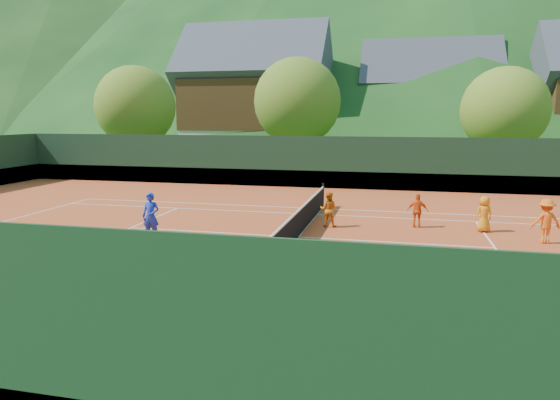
% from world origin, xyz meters
% --- Properties ---
extents(ground, '(400.00, 400.00, 0.00)m').
position_xyz_m(ground, '(0.00, 0.00, 0.00)').
color(ground, '#2C5019').
rests_on(ground, ground).
extents(clay_court, '(40.00, 24.00, 0.02)m').
position_xyz_m(clay_court, '(0.00, 0.00, 0.01)').
color(clay_court, '#B2421C').
rests_on(clay_court, ground).
extents(coach, '(0.61, 0.43, 1.61)m').
position_xyz_m(coach, '(-4.79, -1.45, 0.82)').
color(coach, '#1B30B3').
rests_on(coach, clay_court).
extents(student_a, '(0.66, 0.52, 1.33)m').
position_xyz_m(student_a, '(0.80, 1.88, 0.69)').
color(student_a, orange).
rests_on(student_a, clay_court).
extents(student_b, '(0.76, 0.34, 1.28)m').
position_xyz_m(student_b, '(4.08, 2.51, 0.66)').
color(student_b, '#F35715').
rests_on(student_b, clay_court).
extents(student_c, '(0.75, 0.63, 1.31)m').
position_xyz_m(student_c, '(6.39, 2.31, 0.67)').
color(student_c, orange).
rests_on(student_c, clay_court).
extents(student_d, '(1.04, 0.71, 1.48)m').
position_xyz_m(student_d, '(8.08, 1.03, 0.76)').
color(student_d, orange).
rests_on(student_d, clay_court).
extents(tennis_ball_0, '(0.07, 0.07, 0.07)m').
position_xyz_m(tennis_ball_0, '(1.98, -2.22, 0.05)').
color(tennis_ball_0, yellow).
rests_on(tennis_ball_0, clay_court).
extents(tennis_ball_1, '(0.07, 0.07, 0.07)m').
position_xyz_m(tennis_ball_1, '(2.15, -6.77, 0.05)').
color(tennis_ball_1, yellow).
rests_on(tennis_ball_1, clay_court).
extents(tennis_ball_2, '(0.07, 0.07, 0.07)m').
position_xyz_m(tennis_ball_2, '(2.62, -8.10, 0.05)').
color(tennis_ball_2, yellow).
rests_on(tennis_ball_2, clay_court).
extents(tennis_ball_3, '(0.07, 0.07, 0.07)m').
position_xyz_m(tennis_ball_3, '(0.58, -7.51, 0.05)').
color(tennis_ball_3, yellow).
rests_on(tennis_ball_3, clay_court).
extents(tennis_ball_4, '(0.07, 0.07, 0.07)m').
position_xyz_m(tennis_ball_4, '(-6.28, -3.97, 0.05)').
color(tennis_ball_4, yellow).
rests_on(tennis_ball_4, clay_court).
extents(tennis_ball_5, '(0.07, 0.07, 0.07)m').
position_xyz_m(tennis_ball_5, '(0.84, -7.93, 0.05)').
color(tennis_ball_5, yellow).
rests_on(tennis_ball_5, clay_court).
extents(tennis_ball_6, '(0.07, 0.07, 0.07)m').
position_xyz_m(tennis_ball_6, '(0.25, -2.70, 0.05)').
color(tennis_ball_6, yellow).
rests_on(tennis_ball_6, clay_court).
extents(tennis_ball_7, '(0.07, 0.07, 0.07)m').
position_xyz_m(tennis_ball_7, '(-3.10, -1.05, 0.05)').
color(tennis_ball_7, yellow).
rests_on(tennis_ball_7, clay_court).
extents(tennis_ball_8, '(0.07, 0.07, 0.07)m').
position_xyz_m(tennis_ball_8, '(4.40, -5.45, 0.05)').
color(tennis_ball_8, yellow).
rests_on(tennis_ball_8, clay_court).
extents(tennis_ball_9, '(0.07, 0.07, 0.07)m').
position_xyz_m(tennis_ball_9, '(-4.41, -7.90, 0.05)').
color(tennis_ball_9, yellow).
rests_on(tennis_ball_9, clay_court).
extents(tennis_ball_10, '(0.07, 0.07, 0.07)m').
position_xyz_m(tennis_ball_10, '(0.64, -6.27, 0.05)').
color(tennis_ball_10, yellow).
rests_on(tennis_ball_10, clay_court).
extents(tennis_ball_11, '(0.07, 0.07, 0.07)m').
position_xyz_m(tennis_ball_11, '(-8.57, -2.46, 0.05)').
color(tennis_ball_11, yellow).
rests_on(tennis_ball_11, clay_court).
extents(tennis_ball_12, '(0.07, 0.07, 0.07)m').
position_xyz_m(tennis_ball_12, '(4.18, -5.10, 0.05)').
color(tennis_ball_12, yellow).
rests_on(tennis_ball_12, clay_court).
extents(tennis_ball_13, '(0.07, 0.07, 0.07)m').
position_xyz_m(tennis_ball_13, '(-1.73, -3.41, 0.05)').
color(tennis_ball_13, yellow).
rests_on(tennis_ball_13, clay_court).
extents(tennis_ball_15, '(0.07, 0.07, 0.07)m').
position_xyz_m(tennis_ball_15, '(4.51, -4.30, 0.05)').
color(tennis_ball_15, yellow).
rests_on(tennis_ball_15, clay_court).
extents(tennis_ball_17, '(0.07, 0.07, 0.07)m').
position_xyz_m(tennis_ball_17, '(-6.24, -5.67, 0.05)').
color(tennis_ball_17, yellow).
rests_on(tennis_ball_17, clay_court).
extents(tennis_ball_18, '(0.07, 0.07, 0.07)m').
position_xyz_m(tennis_ball_18, '(-2.17, -7.67, 0.05)').
color(tennis_ball_18, yellow).
rests_on(tennis_ball_18, clay_court).
extents(tennis_ball_19, '(0.07, 0.07, 0.07)m').
position_xyz_m(tennis_ball_19, '(0.71, -4.83, 0.05)').
color(tennis_ball_19, yellow).
rests_on(tennis_ball_19, clay_court).
extents(tennis_ball_20, '(0.07, 0.07, 0.07)m').
position_xyz_m(tennis_ball_20, '(-3.30, -3.21, 0.05)').
color(tennis_ball_20, yellow).
rests_on(tennis_ball_20, clay_court).
extents(tennis_ball_21, '(0.07, 0.07, 0.07)m').
position_xyz_m(tennis_ball_21, '(0.67, -2.02, 0.05)').
color(tennis_ball_21, yellow).
rests_on(tennis_ball_21, clay_court).
extents(tennis_ball_22, '(0.07, 0.07, 0.07)m').
position_xyz_m(tennis_ball_22, '(-4.87, -7.13, 0.05)').
color(tennis_ball_22, yellow).
rests_on(tennis_ball_22, clay_court).
extents(tennis_ball_23, '(0.07, 0.07, 0.07)m').
position_xyz_m(tennis_ball_23, '(-9.23, -0.81, 0.05)').
color(tennis_ball_23, yellow).
rests_on(tennis_ball_23, clay_court).
extents(tennis_ball_26, '(0.07, 0.07, 0.07)m').
position_xyz_m(tennis_ball_26, '(3.14, -4.31, 0.05)').
color(tennis_ball_26, yellow).
rests_on(tennis_ball_26, clay_court).
extents(tennis_ball_27, '(0.07, 0.07, 0.07)m').
position_xyz_m(tennis_ball_27, '(5.94, -2.31, 0.05)').
color(tennis_ball_27, yellow).
rests_on(tennis_ball_27, clay_court).
extents(court_lines, '(23.83, 11.03, 0.00)m').
position_xyz_m(court_lines, '(0.00, 0.00, 0.02)').
color(court_lines, silver).
rests_on(court_lines, clay_court).
extents(tennis_net, '(0.10, 12.07, 1.10)m').
position_xyz_m(tennis_net, '(0.00, 0.00, 0.52)').
color(tennis_net, black).
rests_on(tennis_net, clay_court).
extents(perimeter_fence, '(40.40, 24.24, 3.00)m').
position_xyz_m(perimeter_fence, '(0.00, 0.00, 1.27)').
color(perimeter_fence, black).
rests_on(perimeter_fence, clay_court).
extents(chalet_left, '(13.80, 9.93, 12.92)m').
position_xyz_m(chalet_left, '(-10.00, 30.00, 5.65)').
color(chalet_left, beige).
rests_on(chalet_left, ground).
extents(chalet_mid, '(12.65, 8.82, 11.45)m').
position_xyz_m(chalet_mid, '(6.00, 34.00, 4.99)').
color(chalet_mid, beige).
rests_on(chalet_mid, ground).
extents(tree_a, '(6.00, 6.00, 7.88)m').
position_xyz_m(tree_a, '(-16.00, 18.00, 4.87)').
color(tree_a, '#3C2518').
rests_on(tree_a, ground).
extents(tree_b, '(6.40, 6.40, 8.40)m').
position_xyz_m(tree_b, '(-4.00, 20.00, 5.19)').
color(tree_b, '#3C2718').
rests_on(tree_b, ground).
extents(tree_c, '(5.60, 5.60, 7.35)m').
position_xyz_m(tree_c, '(10.00, 19.00, 4.54)').
color(tree_c, '#3E2719').
rests_on(tree_c, ground).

